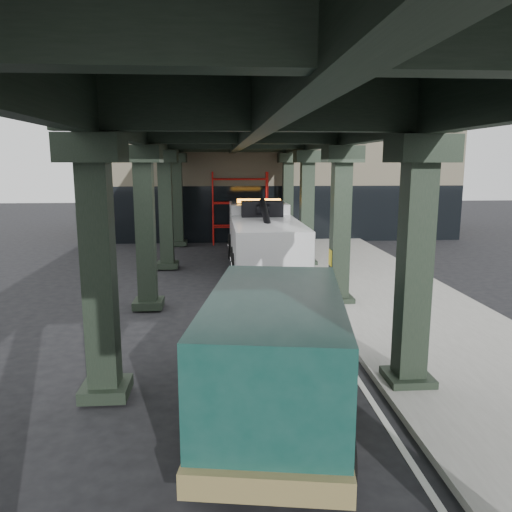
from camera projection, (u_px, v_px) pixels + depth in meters
name	position (u px, v px, depth m)	size (l,w,h in m)	color
ground	(263.00, 327.00, 13.86)	(90.00, 90.00, 0.00)	black
sidewalk	(396.00, 301.00, 16.14)	(5.00, 40.00, 0.15)	gray
lane_stripe	(310.00, 305.00, 15.95)	(0.12, 38.00, 0.01)	silver
viaduct	(244.00, 130.00, 14.79)	(7.40, 32.00, 6.40)	black
building	(267.00, 170.00, 32.87)	(22.00, 10.00, 8.00)	#C6B793
scaffolding	(240.00, 206.00, 27.83)	(3.08, 0.88, 4.00)	red
tow_truck	(263.00, 236.00, 20.94)	(2.87, 9.29, 3.03)	black
towed_van	(276.00, 352.00, 8.64)	(3.12, 6.12, 2.38)	#0F3932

